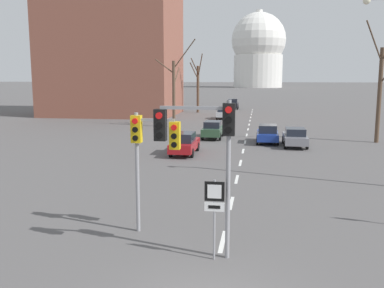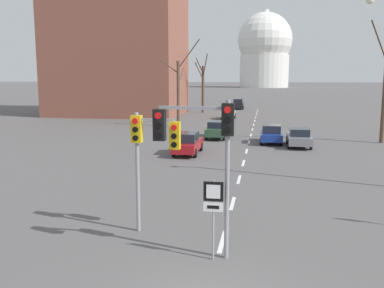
{
  "view_description": "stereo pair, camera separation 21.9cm",
  "coord_description": "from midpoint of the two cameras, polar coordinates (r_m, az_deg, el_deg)",
  "views": [
    {
      "loc": [
        1.12,
        -9.45,
        5.56
      ],
      "look_at": [
        -1.16,
        5.02,
        3.24
      ],
      "focal_mm": 40.0,
      "sensor_mm": 36.0,
      "label": 1
    },
    {
      "loc": [
        1.34,
        -9.41,
        5.56
      ],
      "look_at": [
        -1.16,
        5.02,
        3.24
      ],
      "focal_mm": 40.0,
      "sensor_mm": 36.0,
      "label": 2
    }
  ],
  "objects": [
    {
      "name": "bare_tree_left_far",
      "position": [
        66.24,
        0.68,
        7.72
      ],
      "size": [
        2.0,
        2.28,
        8.92
      ],
      "color": "brown",
      "rests_on": "ground_plane"
    },
    {
      "name": "lane_stripe_1",
      "position": [
        19.19,
        4.94,
        -7.85
      ],
      "size": [
        0.16,
        2.0,
        0.01
      ],
      "primitive_type": "cube",
      "color": "silver",
      "rests_on": "ground_plane"
    },
    {
      "name": "lane_stripe_5",
      "position": [
        36.77,
        6.93,
        0.26
      ],
      "size": [
        0.16,
        2.0,
        0.01
      ],
      "primitive_type": "cube",
      "color": "silver",
      "rests_on": "ground_plane"
    },
    {
      "name": "sedan_distant_centre",
      "position": [
        35.04,
        13.4,
        0.92
      ],
      "size": [
        1.84,
        4.22,
        1.5
      ],
      "color": "slate",
      "rests_on": "ground_plane"
    },
    {
      "name": "capitol_dome",
      "position": [
        220.16,
        8.82,
        12.27
      ],
      "size": [
        26.78,
        26.78,
        37.83
      ],
      "color": "silver",
      "rests_on": "ground_plane"
    },
    {
      "name": "lane_stripe_0",
      "position": [
        14.95,
        3.68,
        -12.82
      ],
      "size": [
        0.16,
        2.0,
        0.01
      ],
      "primitive_type": "cube",
      "color": "silver",
      "rests_on": "ground_plane"
    },
    {
      "name": "lane_stripe_9",
      "position": [
        54.62,
        7.62,
        3.1
      ],
      "size": [
        0.16,
        2.0,
        0.01
      ],
      "primitive_type": "cube",
      "color": "silver",
      "rests_on": "ground_plane"
    },
    {
      "name": "lane_stripe_4",
      "position": [
        32.33,
        6.64,
        -0.94
      ],
      "size": [
        0.16,
        2.0,
        0.01
      ],
      "primitive_type": "cube",
      "color": "silver",
      "rests_on": "ground_plane"
    },
    {
      "name": "sedan_far_right",
      "position": [
        36.45,
        9.86,
        1.37
      ],
      "size": [
        1.82,
        4.04,
        1.56
      ],
      "color": "navy",
      "rests_on": "ground_plane"
    },
    {
      "name": "bare_tree_right_near",
      "position": [
        38.97,
        23.67,
        6.71
      ],
      "size": [
        2.73,
        2.96,
        9.97
      ],
      "color": "brown",
      "rests_on": "ground_plane"
    },
    {
      "name": "route_sign_post",
      "position": [
        13.0,
        2.52,
        -8.23
      ],
      "size": [
        0.6,
        0.08,
        2.51
      ],
      "color": "gray",
      "rests_on": "ground_plane"
    },
    {
      "name": "sedan_mid_centre",
      "position": [
        30.8,
        -1.21,
        0.12
      ],
      "size": [
        1.7,
        4.45,
        1.57
      ],
      "color": "maroon",
      "rests_on": "ground_plane"
    },
    {
      "name": "lane_stripe_6",
      "position": [
        41.22,
        7.16,
        1.2
      ],
      "size": [
        0.16,
        2.0,
        0.01
      ],
      "primitive_type": "cube",
      "color": "silver",
      "rests_on": "ground_plane"
    },
    {
      "name": "traffic_signal_centre_tall",
      "position": [
        12.79,
        1.14,
        0.7
      ],
      "size": [
        2.43,
        0.34,
        4.88
      ],
      "color": "gray",
      "rests_on": "ground_plane"
    },
    {
      "name": "sedan_far_left",
      "position": [
        56.52,
        4.12,
        4.17
      ],
      "size": [
        1.74,
        3.9,
        1.56
      ],
      "color": "#B7B7BC",
      "rests_on": "ground_plane"
    },
    {
      "name": "traffic_signal_near_left",
      "position": [
        15.03,
        -5.99,
        0.11
      ],
      "size": [
        1.73,
        0.34,
        4.31
      ],
      "color": "gray",
      "rests_on": "ground_plane"
    },
    {
      "name": "lane_stripe_13",
      "position": [
        72.55,
        7.98,
        4.54
      ],
      "size": [
        0.16,
        2.0,
        0.01
      ],
      "primitive_type": "cube",
      "color": "silver",
      "rests_on": "ground_plane"
    },
    {
      "name": "lane_stripe_11",
      "position": [
        63.58,
        7.83,
        3.93
      ],
      "size": [
        0.16,
        2.0,
        0.01
      ],
      "primitive_type": "cube",
      "color": "silver",
      "rests_on": "ground_plane"
    },
    {
      "name": "lane_stripe_3",
      "position": [
        27.91,
        6.25,
        -2.52
      ],
      "size": [
        0.16,
        2.0,
        0.01
      ],
      "primitive_type": "cube",
      "color": "silver",
      "rests_on": "ground_plane"
    },
    {
      "name": "sedan_near_left",
      "position": [
        73.63,
        5.4,
        5.32
      ],
      "size": [
        1.85,
        3.84,
        1.76
      ],
      "color": "black",
      "rests_on": "ground_plane"
    },
    {
      "name": "apartment_block_left",
      "position": [
        64.39,
        -10.63,
        15.28
      ],
      "size": [
        18.0,
        14.0,
        25.5
      ],
      "primitive_type": "cube",
      "color": "brown",
      "rests_on": "ground_plane"
    },
    {
      "name": "lane_stripe_2",
      "position": [
        23.52,
        5.72,
        -4.69
      ],
      "size": [
        0.16,
        2.0,
        0.01
      ],
      "primitive_type": "cube",
      "color": "silver",
      "rests_on": "ground_plane"
    },
    {
      "name": "lane_stripe_7",
      "position": [
        45.68,
        7.35,
        1.96
      ],
      "size": [
        0.16,
        2.0,
        0.01
      ],
      "primitive_type": "cube",
      "color": "silver",
      "rests_on": "ground_plane"
    },
    {
      "name": "bare_tree_left_near",
      "position": [
        47.13,
        -2.53,
        7.25
      ],
      "size": [
        4.57,
        2.9,
        9.49
      ],
      "color": "brown",
      "rests_on": "ground_plane"
    },
    {
      "name": "sedan_near_right",
      "position": [
        38.71,
        2.62,
        1.97
      ],
      "size": [
        1.74,
        4.3,
        1.57
      ],
      "color": "#2D4C33",
      "rests_on": "ground_plane"
    },
    {
      "name": "lane_stripe_12",
      "position": [
        68.06,
        7.91,
        4.26
      ],
      "size": [
        0.16,
        2.0,
        0.01
      ],
      "primitive_type": "cube",
      "color": "silver",
      "rests_on": "ground_plane"
    },
    {
      "name": "lane_stripe_10",
      "position": [
        59.1,
        7.73,
        3.55
      ],
      "size": [
        0.16,
        2.0,
        0.01
      ],
      "primitive_type": "cube",
      "color": "silver",
      "rests_on": "ground_plane"
    },
    {
      "name": "lane_stripe_8",
      "position": [
        50.15,
        7.5,
        2.58
      ],
      "size": [
        0.16,
        2.0,
        0.01
      ],
      "primitive_type": "cube",
      "color": "silver",
      "rests_on": "ground_plane"
    }
  ]
}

